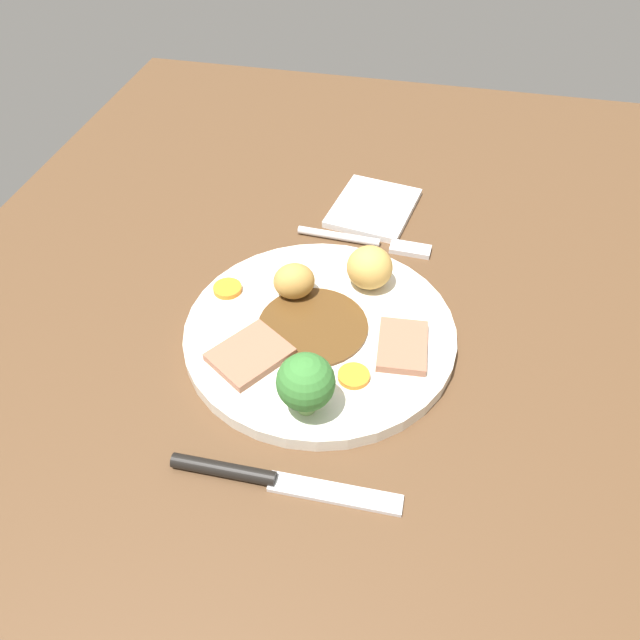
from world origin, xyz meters
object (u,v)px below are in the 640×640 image
at_px(dinner_plate, 320,333).
at_px(meat_slice_main, 402,346).
at_px(carrot_coin_back, 227,289).
at_px(folded_napkin, 374,208).
at_px(fork, 368,241).
at_px(meat_slice_under, 250,355).
at_px(roast_potato_right, 294,281).
at_px(carrot_coin_front, 354,376).
at_px(broccoli_floret, 306,383).
at_px(roast_potato_left, 370,267).
at_px(knife, 264,478).

distance_m(dinner_plate, meat_slice_main, 0.08).
bearing_deg(carrot_coin_back, folded_napkin, 147.83).
xyz_separation_m(carrot_coin_back, folded_napkin, (-0.19, 0.12, -0.01)).
height_order(carrot_coin_back, fork, carrot_coin_back).
bearing_deg(meat_slice_under, roast_potato_right, 168.27).
xyz_separation_m(roast_potato_right, folded_napkin, (-0.18, 0.05, -0.03)).
relative_size(carrot_coin_front, broccoli_floret, 0.48).
distance_m(roast_potato_left, carrot_coin_front, 0.13).
height_order(meat_slice_main, carrot_coin_front, meat_slice_main).
bearing_deg(carrot_coin_front, roast_potato_right, -140.55).
bearing_deg(fork, meat_slice_under, -107.11).
bearing_deg(roast_potato_right, fork, 154.06).
distance_m(broccoli_floret, folded_napkin, 0.32).
bearing_deg(knife, carrot_coin_back, 115.32).
bearing_deg(carrot_coin_back, carrot_coin_front, 59.50).
bearing_deg(folded_napkin, carrot_coin_front, 5.21).
bearing_deg(dinner_plate, meat_slice_main, 82.69).
height_order(meat_slice_under, carrot_coin_front, meat_slice_under).
relative_size(carrot_coin_front, carrot_coin_back, 0.99).
relative_size(carrot_coin_back, fork, 0.19).
bearing_deg(roast_potato_left, roast_potato_right, -65.02).
bearing_deg(meat_slice_main, meat_slice_under, -72.98).
relative_size(meat_slice_main, broccoli_floret, 1.07).
bearing_deg(fork, broccoli_floret, -89.81).
xyz_separation_m(meat_slice_under, fork, (-0.21, 0.07, -0.01)).
bearing_deg(meat_slice_under, dinner_plate, 133.62).
distance_m(carrot_coin_front, folded_napkin, 0.28).
relative_size(dinner_plate, meat_slice_under, 3.93).
xyz_separation_m(meat_slice_main, roast_potato_right, (-0.05, -0.11, 0.01)).
relative_size(roast_potato_right, carrot_coin_front, 1.45).
height_order(roast_potato_right, knife, roast_potato_right).
xyz_separation_m(meat_slice_under, carrot_coin_front, (0.00, 0.10, -0.00)).
relative_size(dinner_plate, fork, 1.69).
height_order(roast_potato_right, carrot_coin_back, roast_potato_right).
relative_size(broccoli_floret, folded_napkin, 0.54).
xyz_separation_m(fork, folded_napkin, (-0.07, -0.00, 0.00)).
height_order(meat_slice_under, broccoli_floret, broccoli_floret).
relative_size(meat_slice_main, carrot_coin_back, 2.19).
relative_size(meat_slice_under, carrot_coin_back, 2.29).
distance_m(dinner_plate, carrot_coin_front, 0.07).
distance_m(meat_slice_under, broccoli_floret, 0.08).
distance_m(roast_potato_right, fork, 0.13).
xyz_separation_m(meat_slice_under, carrot_coin_back, (-0.08, -0.05, -0.00)).
bearing_deg(meat_slice_main, roast_potato_left, -151.34).
bearing_deg(meat_slice_under, knife, 21.73).
relative_size(carrot_coin_back, knife, 0.16).
bearing_deg(fork, carrot_coin_back, -132.13).
bearing_deg(carrot_coin_front, roast_potato_left, -176.62).
xyz_separation_m(knife, folded_napkin, (-0.38, 0.03, -0.00)).
height_order(meat_slice_main, fork, meat_slice_main).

